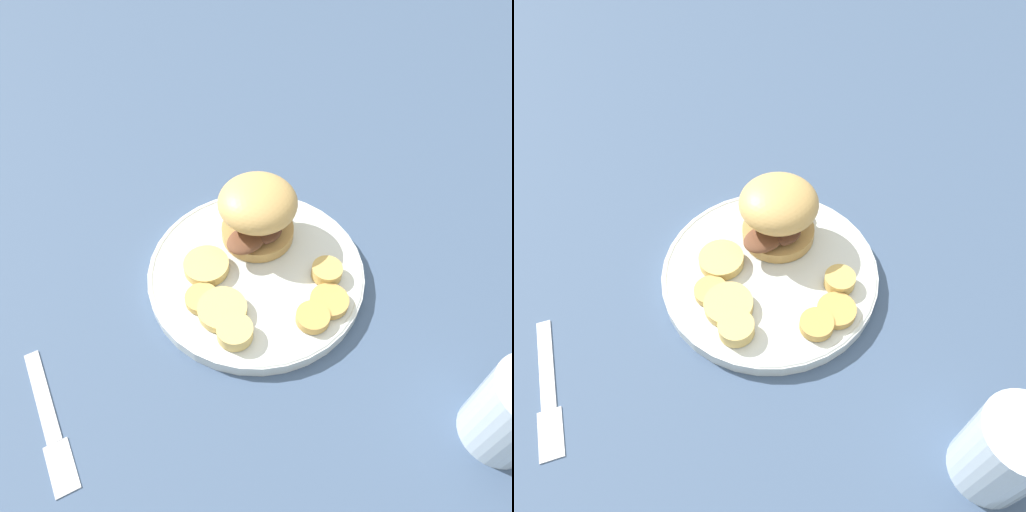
{
  "view_description": "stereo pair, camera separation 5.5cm",
  "coord_description": "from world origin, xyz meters",
  "views": [
    {
      "loc": [
        0.21,
        0.29,
        0.5
      ],
      "look_at": [
        0.0,
        0.0,
        0.04
      ],
      "focal_mm": 35.0,
      "sensor_mm": 36.0,
      "label": 1
    },
    {
      "loc": [
        0.17,
        0.32,
        0.5
      ],
      "look_at": [
        0.0,
        0.0,
        0.04
      ],
      "focal_mm": 35.0,
      "sensor_mm": 36.0,
      "label": 2
    }
  ],
  "objects": [
    {
      "name": "ground_plane",
      "position": [
        0.0,
        0.0,
        0.0
      ],
      "size": [
        4.0,
        4.0,
        0.0
      ],
      "primitive_type": "plane",
      "color": "#3D5170"
    },
    {
      "name": "dinner_plate",
      "position": [
        0.0,
        0.0,
        0.01
      ],
      "size": [
        0.26,
        0.26,
        0.02
      ],
      "color": "silver",
      "rests_on": "ground_plane"
    },
    {
      "name": "sandwich",
      "position": [
        -0.03,
        -0.04,
        0.06
      ],
      "size": [
        0.11,
        0.11,
        0.08
      ],
      "color": "tan",
      "rests_on": "dinner_plate"
    },
    {
      "name": "potato_round_0",
      "position": [
        -0.04,
        0.09,
        0.02
      ],
      "size": [
        0.04,
        0.04,
        0.01
      ],
      "primitive_type": "cylinder",
      "color": "tan",
      "rests_on": "dinner_plate"
    },
    {
      "name": "potato_round_1",
      "position": [
        0.08,
        -0.0,
        0.02
      ],
      "size": [
        0.04,
        0.04,
        0.01
      ],
      "primitive_type": "cylinder",
      "color": "tan",
      "rests_on": "dinner_plate"
    },
    {
      "name": "potato_round_2",
      "position": [
        -0.01,
        0.09,
        0.02
      ],
      "size": [
        0.04,
        0.04,
        0.01
      ],
      "primitive_type": "cylinder",
      "color": "tan",
      "rests_on": "dinner_plate"
    },
    {
      "name": "potato_round_3",
      "position": [
        0.07,
        0.03,
        0.02
      ],
      "size": [
        0.06,
        0.06,
        0.01
      ],
      "primitive_type": "cylinder",
      "color": "#DBB766",
      "rests_on": "dinner_plate"
    },
    {
      "name": "potato_round_4",
      "position": [
        -0.06,
        0.06,
        0.03
      ],
      "size": [
        0.04,
        0.04,
        0.02
      ],
      "primitive_type": "cylinder",
      "color": "tan",
      "rests_on": "dinner_plate"
    },
    {
      "name": "potato_round_5",
      "position": [
        0.07,
        0.06,
        0.03
      ],
      "size": [
        0.04,
        0.04,
        0.02
      ],
      "primitive_type": "cylinder",
      "color": "#DBB766",
      "rests_on": "dinner_plate"
    },
    {
      "name": "potato_round_6",
      "position": [
        0.05,
        -0.04,
        0.02
      ],
      "size": [
        0.05,
        0.05,
        0.01
      ],
      "primitive_type": "cylinder",
      "color": "#DBB766",
      "rests_on": "dinner_plate"
    },
    {
      "name": "fork",
      "position": [
        0.27,
        0.02,
        0.0
      ],
      "size": [
        0.05,
        0.16,
        0.0
      ],
      "color": "silver",
      "rests_on": "ground_plane"
    },
    {
      "name": "drinking_glass",
      "position": [
        -0.08,
        0.29,
        0.05
      ],
      "size": [
        0.07,
        0.07,
        0.1
      ],
      "color": "silver",
      "rests_on": "ground_plane"
    }
  ]
}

